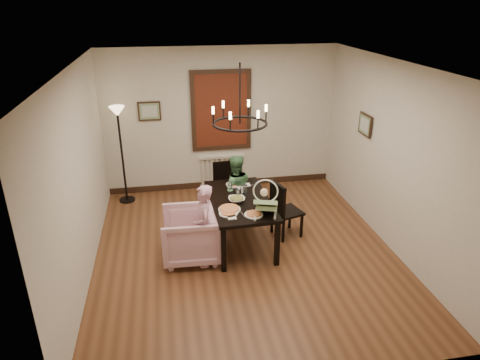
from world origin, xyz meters
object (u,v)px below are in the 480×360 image
object	(u,v)px
chair_right	(287,208)
drinking_glass	(238,194)
seated_man	(235,195)
baby_bouncer	(266,202)
armchair	(190,235)
dining_table	(240,204)
elderly_woman	(204,233)
floor_lamp	(122,157)
chair_far	(227,190)

from	to	relation	value
chair_right	drinking_glass	world-z (taller)	chair_right
drinking_glass	seated_man	bearing A→B (deg)	85.16
baby_bouncer	armchair	bearing A→B (deg)	-173.01
dining_table	armchair	bearing A→B (deg)	-160.28
elderly_woman	seated_man	bearing A→B (deg)	149.28
chair_right	baby_bouncer	world-z (taller)	baby_bouncer
chair_right	baby_bouncer	bearing A→B (deg)	122.50
floor_lamp	armchair	bearing A→B (deg)	-63.66
chair_far	drinking_glass	distance (m)	1.00
dining_table	drinking_glass	xyz separation A→B (m)	(-0.02, 0.04, 0.15)
armchair	drinking_glass	world-z (taller)	drinking_glass
chair_right	drinking_glass	size ratio (longest dim) A/B	6.93
chair_far	chair_right	bearing A→B (deg)	-52.18
drinking_glass	armchair	bearing A→B (deg)	-155.55
dining_table	chair_far	world-z (taller)	chair_far
chair_right	drinking_glass	xyz separation A→B (m)	(-0.81, -0.03, 0.34)
elderly_woman	floor_lamp	bearing A→B (deg)	-153.27
chair_far	armchair	bearing A→B (deg)	-125.12
armchair	floor_lamp	xyz separation A→B (m)	(-1.07, 2.17, 0.52)
seated_man	drinking_glass	xyz separation A→B (m)	(-0.05, -0.60, 0.31)
armchair	elderly_woman	world-z (taller)	elderly_woman
dining_table	elderly_woman	xyz separation A→B (m)	(-0.61, -0.50, -0.15)
armchair	seated_man	xyz separation A→B (m)	(0.83, 0.95, 0.13)
chair_far	elderly_woman	xyz separation A→B (m)	(-0.56, -1.48, 0.04)
dining_table	seated_man	world-z (taller)	seated_man
dining_table	chair_far	bearing A→B (deg)	91.53
drinking_glass	floor_lamp	world-z (taller)	floor_lamp
chair_far	floor_lamp	bearing A→B (deg)	149.21
seated_man	armchair	bearing A→B (deg)	47.51
baby_bouncer	dining_table	bearing A→B (deg)	136.92
armchair	baby_bouncer	size ratio (longest dim) A/B	1.59
baby_bouncer	floor_lamp	distance (m)	3.20
dining_table	floor_lamp	size ratio (longest dim) A/B	0.90
chair_far	baby_bouncer	bearing A→B (deg)	-82.02
chair_far	seated_man	xyz separation A→B (m)	(0.08, -0.34, 0.04)
dining_table	chair_right	xyz separation A→B (m)	(0.79, 0.07, -0.18)
chair_far	baby_bouncer	size ratio (longest dim) A/B	1.80
chair_far	armchair	size ratio (longest dim) A/B	1.13
chair_right	drinking_glass	bearing A→B (deg)	75.64
baby_bouncer	seated_man	bearing A→B (deg)	119.66
armchair	floor_lamp	bearing A→B (deg)	-151.12
seated_man	baby_bouncer	xyz separation A→B (m)	(0.26, -1.14, 0.41)
seated_man	chair_right	bearing A→B (deg)	141.80
dining_table	chair_right	bearing A→B (deg)	3.77
dining_table	floor_lamp	xyz separation A→B (m)	(-1.87, 1.86, 0.23)
seated_man	floor_lamp	bearing A→B (deg)	-33.98
elderly_woman	floor_lamp	world-z (taller)	floor_lamp
dining_table	drinking_glass	world-z (taller)	drinking_glass
dining_table	baby_bouncer	xyz separation A→B (m)	(0.29, -0.50, 0.26)
seated_man	floor_lamp	size ratio (longest dim) A/B	0.57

